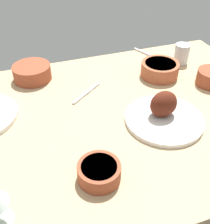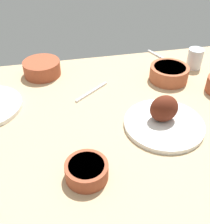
{
  "view_description": "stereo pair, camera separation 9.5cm",
  "coord_description": "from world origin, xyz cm",
  "px_view_note": "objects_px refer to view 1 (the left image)",
  "views": [
    {
      "loc": [
        -24.58,
        -70.72,
        64.85
      ],
      "look_at": [
        0.0,
        0.0,
        6.0
      ],
      "focal_mm": 44.13,
      "sensor_mm": 36.0,
      "label": 1
    },
    {
      "loc": [
        -15.41,
        -73.26,
        64.85
      ],
      "look_at": [
        0.0,
        0.0,
        6.0
      ],
      "focal_mm": 44.13,
      "sensor_mm": 36.0,
      "label": 2
    }
  ],
  "objects_px": {
    "plate_far_side": "(164,114)",
    "bowl_pasta": "(32,72)",
    "bowl_sauce": "(160,69)",
    "spoon_loose": "(87,93)",
    "bowl_soup": "(99,171)",
    "water_tumbler": "(182,54)",
    "fork_loose": "(147,54)"
  },
  "relations": [
    {
      "from": "bowl_sauce",
      "to": "fork_loose",
      "type": "relative_size",
      "value": 0.93
    },
    {
      "from": "plate_far_side",
      "to": "spoon_loose",
      "type": "height_order",
      "value": "plate_far_side"
    },
    {
      "from": "plate_far_side",
      "to": "bowl_soup",
      "type": "relative_size",
      "value": 2.25
    },
    {
      "from": "fork_loose",
      "to": "bowl_pasta",
      "type": "bearing_deg",
      "value": 71.54
    },
    {
      "from": "bowl_pasta",
      "to": "spoon_loose",
      "type": "xyz_separation_m",
      "value": [
        0.18,
        -0.18,
        -0.03
      ]
    },
    {
      "from": "bowl_pasta",
      "to": "fork_loose",
      "type": "distance_m",
      "value": 0.56
    },
    {
      "from": "fork_loose",
      "to": "spoon_loose",
      "type": "height_order",
      "value": "same"
    },
    {
      "from": "bowl_sauce",
      "to": "bowl_soup",
      "type": "xyz_separation_m",
      "value": [
        -0.41,
        -0.43,
        -0.01
      ]
    },
    {
      "from": "bowl_soup",
      "to": "fork_loose",
      "type": "distance_m",
      "value": 0.78
    },
    {
      "from": "fork_loose",
      "to": "spoon_loose",
      "type": "relative_size",
      "value": 0.99
    },
    {
      "from": "bowl_soup",
      "to": "bowl_pasta",
      "type": "distance_m",
      "value": 0.59
    },
    {
      "from": "water_tumbler",
      "to": "fork_loose",
      "type": "height_order",
      "value": "water_tumbler"
    },
    {
      "from": "bowl_soup",
      "to": "water_tumbler",
      "type": "bearing_deg",
      "value": 42.07
    },
    {
      "from": "bowl_sauce",
      "to": "spoon_loose",
      "type": "height_order",
      "value": "bowl_sauce"
    },
    {
      "from": "fork_loose",
      "to": "spoon_loose",
      "type": "bearing_deg",
      "value": 98.28
    },
    {
      "from": "water_tumbler",
      "to": "spoon_loose",
      "type": "height_order",
      "value": "water_tumbler"
    },
    {
      "from": "plate_far_side",
      "to": "bowl_pasta",
      "type": "relative_size",
      "value": 1.71
    },
    {
      "from": "bowl_sauce",
      "to": "spoon_loose",
      "type": "bearing_deg",
      "value": -174.92
    },
    {
      "from": "plate_far_side",
      "to": "bowl_pasta",
      "type": "distance_m",
      "value": 0.57
    },
    {
      "from": "bowl_pasta",
      "to": "fork_loose",
      "type": "height_order",
      "value": "bowl_pasta"
    },
    {
      "from": "bowl_soup",
      "to": "bowl_pasta",
      "type": "bearing_deg",
      "value": 99.81
    },
    {
      "from": "bowl_sauce",
      "to": "bowl_pasta",
      "type": "xyz_separation_m",
      "value": [
        -0.51,
        0.15,
        0.0
      ]
    },
    {
      "from": "bowl_soup",
      "to": "water_tumbler",
      "type": "relative_size",
      "value": 1.33
    },
    {
      "from": "plate_far_side",
      "to": "bowl_sauce",
      "type": "height_order",
      "value": "plate_far_side"
    },
    {
      "from": "bowl_soup",
      "to": "water_tumbler",
      "type": "xyz_separation_m",
      "value": [
        0.56,
        0.51,
        0.02
      ]
    },
    {
      "from": "bowl_pasta",
      "to": "bowl_sauce",
      "type": "bearing_deg",
      "value": -16.46
    },
    {
      "from": "bowl_pasta",
      "to": "water_tumbler",
      "type": "relative_size",
      "value": 1.75
    },
    {
      "from": "bowl_pasta",
      "to": "spoon_loose",
      "type": "bearing_deg",
      "value": -44.67
    },
    {
      "from": "bowl_soup",
      "to": "spoon_loose",
      "type": "distance_m",
      "value": 0.41
    },
    {
      "from": "plate_far_side",
      "to": "fork_loose",
      "type": "xyz_separation_m",
      "value": [
        0.17,
        0.47,
        -0.02
      ]
    },
    {
      "from": "bowl_soup",
      "to": "fork_loose",
      "type": "relative_size",
      "value": 0.7
    },
    {
      "from": "bowl_soup",
      "to": "bowl_pasta",
      "type": "relative_size",
      "value": 0.76
    }
  ]
}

